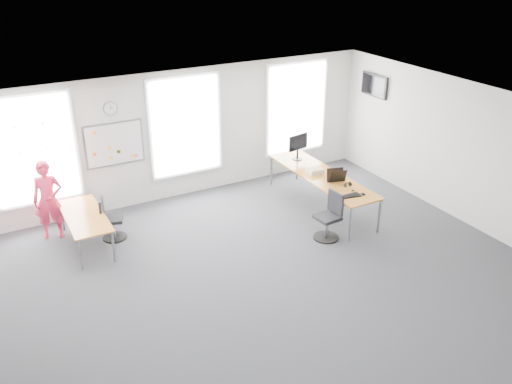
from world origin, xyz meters
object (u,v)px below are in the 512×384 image
chair_right (329,219)px  person (49,200)px  keyboard (350,196)px  monitor (298,145)px  desk_right (321,177)px  chair_left (110,221)px  desk_left (85,218)px  headphones (348,185)px

chair_right → person: (-4.94, 2.75, 0.40)m
keyboard → monitor: size_ratio=0.71×
desk_right → chair_left: bearing=169.5°
desk_left → headphones: (5.19, -1.61, 0.23)m
desk_right → chair_right: bearing=-117.7°
headphones → chair_left: bearing=177.0°
person → headphones: person is taller
desk_left → person: (-0.53, 0.68, 0.22)m
keyboard → headphones: bearing=69.9°
desk_right → keyboard: bearing=-96.2°
chair_left → person: size_ratio=0.55×
desk_left → chair_left: (0.49, 0.03, -0.21)m
monitor → keyboard: bearing=-105.0°
person → keyboard: person is taller
desk_right → chair_right: 1.44m
desk_right → headphones: headphones is taller
headphones → person: bearing=174.4°
keyboard → person: bearing=164.6°
chair_right → chair_left: bearing=-123.2°
person → keyboard: 6.10m
desk_right → desk_left: bearing=170.8°
chair_right → headphones: bearing=115.5°
desk_right → person: person is taller
desk_left → headphones: headphones is taller
chair_right → person: size_ratio=0.60×
keyboard → headphones: (0.25, 0.42, 0.03)m
monitor → desk_left: bearing=171.5°
headphones → monitor: 1.86m
chair_right → headphones: 0.99m
person → desk_left: bearing=-35.8°
desk_right → desk_left: size_ratio=1.78×
chair_left → keyboard: bearing=-94.7°
desk_right → monitor: monitor is taller
chair_right → desk_right: bearing=147.2°
desk_left → chair_right: bearing=-25.1°
monitor → headphones: bearing=-98.0°
chair_left → chair_right: bearing=-98.0°
chair_left → headphones: 5.00m
chair_right → desk_left: bearing=-120.2°
desk_left → headphones: size_ratio=11.03×
headphones → desk_left: bearing=179.0°
desk_left → chair_left: bearing=3.6°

